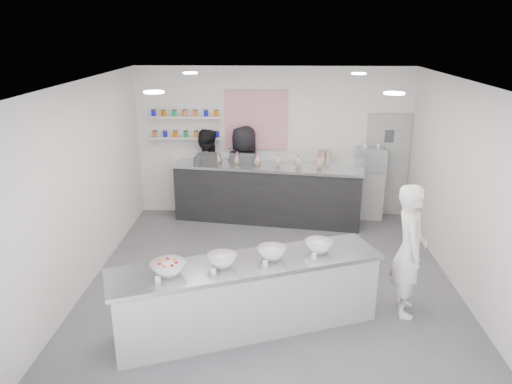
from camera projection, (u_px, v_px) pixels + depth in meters
floor at (271, 280)px, 7.69m from camera, size 6.00×6.00×0.00m
ceiling at (273, 82)px, 6.75m from camera, size 6.00×6.00×0.00m
back_wall at (273, 142)px, 10.06m from camera, size 5.50×0.00×5.50m
left_wall at (85, 185)px, 7.32m from camera, size 0.00×6.00×6.00m
right_wall at (465, 190)px, 7.12m from camera, size 0.00×6.00×6.00m
back_door at (387, 165)px, 10.09m from camera, size 0.88×0.04×2.10m
pattern_panel at (256, 120)px, 9.91m from camera, size 1.25×0.03×1.20m
jar_shelf_lower at (186, 138)px, 10.00m from camera, size 1.45×0.22×0.04m
jar_shelf_upper at (185, 117)px, 9.87m from camera, size 1.45×0.22×0.04m
preserve_jars at (185, 124)px, 9.89m from camera, size 1.45×0.10×0.56m
downlight_0 at (154, 92)px, 5.85m from camera, size 0.24×0.24×0.02m
downlight_1 at (394, 93)px, 5.75m from camera, size 0.24×0.24×0.02m
downlight_2 at (190, 73)px, 8.32m from camera, size 0.24×0.24×0.02m
downlight_3 at (359, 74)px, 8.22m from camera, size 0.24×0.24×0.02m
prep_counter at (247, 296)px, 6.32m from camera, size 3.48×1.95×0.94m
back_bar at (267, 194)px, 9.86m from camera, size 3.75×1.24×1.14m
sneeze_guard at (265, 162)px, 9.33m from camera, size 3.60×0.58×0.31m
espresso_ledge at (349, 193)px, 10.11m from camera, size 1.35×0.43×1.00m
espresso_machine at (371, 159)px, 9.87m from camera, size 0.58×0.40×0.44m
cup_stacks at (325, 161)px, 9.92m from camera, size 0.27×0.24×0.37m
prep_bowls at (247, 257)px, 6.15m from camera, size 2.34×1.26×0.15m
label_cards at (229, 278)px, 5.73m from camera, size 2.01×0.04×0.07m
cookie_bags at (268, 160)px, 9.64m from camera, size 2.13×0.47×0.25m
woman_prep at (409, 250)px, 6.56m from camera, size 0.51×0.71×1.82m
staff_left at (206, 173)px, 10.03m from camera, size 0.93×0.75×1.81m
staff_right at (244, 172)px, 10.00m from camera, size 1.08×0.91×1.88m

